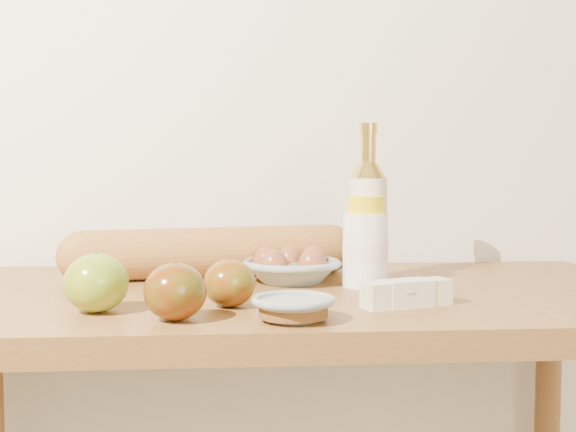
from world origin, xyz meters
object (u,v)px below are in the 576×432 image
at_px(bourbon_bottle, 368,218).
at_px(cream_bottle, 365,245).
at_px(baguette, 212,252).
at_px(egg_bowl, 291,268).
at_px(table, 287,365).

relative_size(bourbon_bottle, cream_bottle, 1.82).
distance_m(cream_bottle, baguette, 0.28).
bearing_deg(cream_bottle, baguette, 139.43).
height_order(egg_bowl, baguette, baguette).
distance_m(bourbon_bottle, cream_bottle, 0.06).
bearing_deg(cream_bottle, bourbon_bottle, 60.01).
bearing_deg(egg_bowl, table, -100.67).
xyz_separation_m(bourbon_bottle, cream_bottle, (-0.01, -0.05, -0.04)).
bearing_deg(table, egg_bowl, 79.33).
bearing_deg(bourbon_bottle, egg_bowl, 166.81).
relative_size(table, cream_bottle, 8.11).
height_order(table, bourbon_bottle, bourbon_bottle).
bearing_deg(baguette, cream_bottle, -37.62).
relative_size(egg_bowl, baguette, 0.32).
height_order(cream_bottle, egg_bowl, cream_bottle).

